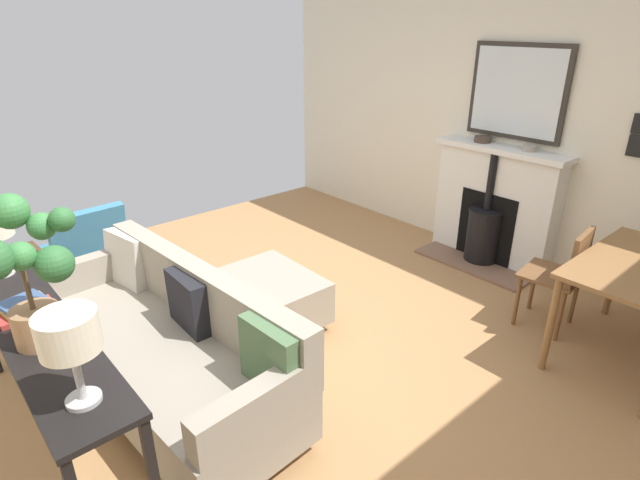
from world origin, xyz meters
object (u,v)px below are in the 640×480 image
potted_plant (24,266)px  ottoman (268,297)px  mantel_bowl_near (482,139)px  sofa (169,344)px  book_stack (25,308)px  mantel_bowl_far (529,148)px  dining_chair_near_fireplace (563,271)px  fireplace (493,211)px  console_table (39,340)px  armchair_accent (85,245)px  table_lamp_far_end (69,337)px

potted_plant → ottoman: bearing=-165.8°
mantel_bowl_near → sofa: bearing=-0.5°
book_stack → mantel_bowl_far: bearing=170.8°
mantel_bowl_near → sofa: mantel_bowl_near is taller
dining_chair_near_fireplace → potted_plant: bearing=-18.6°
fireplace → ottoman: size_ratio=1.56×
mantel_bowl_near → sofa: 3.37m
fireplace → sofa: size_ratio=0.60×
mantel_bowl_near → ottoman: 2.55m
console_table → potted_plant: size_ratio=2.81×
ottoman → armchair_accent: bearing=-60.5°
mantel_bowl_near → dining_chair_near_fireplace: (0.74, 1.25, -0.67)m
ottoman → table_lamp_far_end: 2.02m
console_table → book_stack: size_ratio=7.04×
ottoman → console_table: (1.57, 0.21, 0.44)m
potted_plant → console_table: bearing=-92.9°
mantel_bowl_far → console_table: mantel_bowl_far is taller
mantel_bowl_near → armchair_accent: size_ratio=0.19×
ottoman → potted_plant: (1.58, 0.40, 0.94)m
mantel_bowl_near → potted_plant: size_ratio=0.22×
fireplace → table_lamp_far_end: bearing=7.1°
console_table → book_stack: 0.19m
armchair_accent → mantel_bowl_near: bearing=151.9°
mantel_bowl_near → sofa: size_ratio=0.07×
ottoman → book_stack: 1.68m
armchair_accent → book_stack: book_stack is taller
mantel_bowl_near → dining_chair_near_fireplace: mantel_bowl_near is taller
book_stack → mantel_bowl_near: bearing=177.6°
fireplace → console_table: bearing=-3.7°
fireplace → armchair_accent: bearing=-31.5°
sofa → armchair_accent: 1.69m
fireplace → potted_plant: bearing=-0.9°
mantel_bowl_far → table_lamp_far_end: 3.95m
mantel_bowl_near → console_table: mantel_bowl_near is taller
ottoman → table_lamp_far_end: bearing=31.0°
ottoman → console_table: size_ratio=0.41×
armchair_accent → console_table: (0.73, 1.69, 0.26)m
mantel_bowl_far → potted_plant: potted_plant is taller
sofa → mantel_bowl_near: bearing=179.5°
sofa → ottoman: 0.93m
book_stack → dining_chair_near_fireplace: book_stack is taller
fireplace → dining_chair_near_fireplace: 1.24m
fireplace → table_lamp_far_end: (3.91, 0.48, 0.58)m
ottoman → console_table: 1.64m
mantel_bowl_far → book_stack: size_ratio=0.41×
armchair_accent → potted_plant: bearing=68.5°
mantel_bowl_near → table_lamp_far_end: table_lamp_far_end is taller
fireplace → sofa: (3.24, -0.26, -0.16)m
mantel_bowl_near → book_stack: size_ratio=0.56×
mantel_bowl_far → armchair_accent: 3.95m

